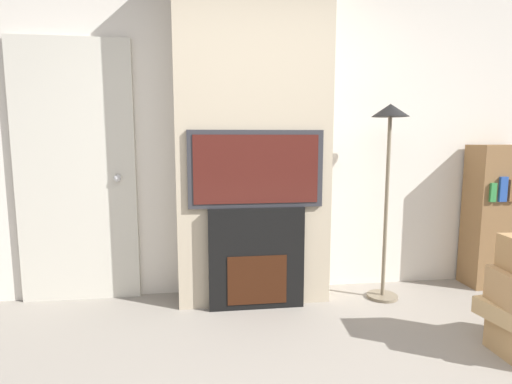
% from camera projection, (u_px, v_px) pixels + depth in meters
% --- Properties ---
extents(wall_back, '(6.00, 0.06, 2.70)m').
position_uv_depth(wall_back, '(250.00, 135.00, 3.39)').
color(wall_back, silver).
rests_on(wall_back, ground_plane).
extents(chimney_breast, '(1.20, 0.36, 2.70)m').
position_uv_depth(chimney_breast, '(253.00, 135.00, 3.18)').
color(chimney_breast, tan).
rests_on(chimney_breast, ground_plane).
extents(fireplace, '(0.74, 0.15, 0.80)m').
position_uv_depth(fireplace, '(256.00, 258.00, 3.13)').
color(fireplace, black).
rests_on(fireplace, ground_plane).
extents(television, '(1.03, 0.07, 0.59)m').
position_uv_depth(television, '(256.00, 169.00, 3.03)').
color(television, '#2D2D33').
rests_on(television, fireplace).
extents(floor_lamp, '(0.29, 0.29, 1.59)m').
position_uv_depth(floor_lamp, '(389.00, 149.00, 3.18)').
color(floor_lamp, '#726651').
rests_on(floor_lamp, ground_plane).
extents(bookshelf, '(0.43, 0.31, 1.27)m').
position_uv_depth(bookshelf, '(493.00, 216.00, 3.57)').
color(bookshelf, brown).
rests_on(bookshelf, ground_plane).
extents(entry_door, '(0.93, 0.09, 2.10)m').
position_uv_depth(entry_door, '(76.00, 173.00, 3.19)').
color(entry_door, beige).
rests_on(entry_door, ground_plane).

